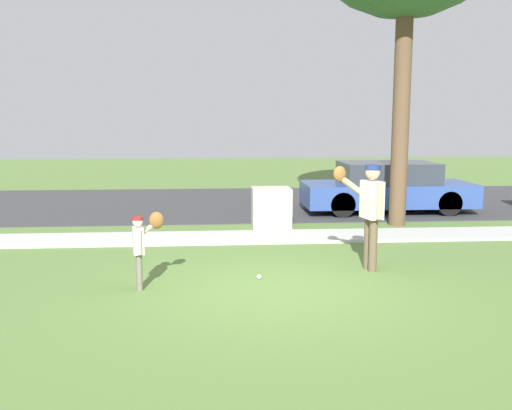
{
  "coord_description": "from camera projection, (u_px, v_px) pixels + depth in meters",
  "views": [
    {
      "loc": [
        -0.89,
        -8.03,
        2.53
      ],
      "look_at": [
        -0.15,
        1.77,
        1.0
      ],
      "focal_mm": 39.57,
      "sensor_mm": 36.0,
      "label": 1
    }
  ],
  "objects": [
    {
      "name": "parked_wagon_blue",
      "position": [
        387.0,
        188.0,
        15.16
      ],
      "size": [
        4.5,
        1.8,
        1.33
      ],
      "color": "#2D478C",
      "rests_on": "road_surface"
    },
    {
      "name": "sidewalk_strip",
      "position": [
        257.0,
        237.0,
        11.91
      ],
      "size": [
        36.0,
        1.2,
        0.06
      ],
      "primitive_type": "cube",
      "color": "#B2B2AD",
      "rests_on": "ground"
    },
    {
      "name": "baseball",
      "position": [
        259.0,
        277.0,
        8.9
      ],
      "size": [
        0.07,
        0.07,
        0.07
      ],
      "primitive_type": "sphere",
      "color": "white",
      "rests_on": "ground"
    },
    {
      "name": "person_adult",
      "position": [
        369.0,
        205.0,
        9.29
      ],
      "size": [
        0.8,
        0.61,
        1.76
      ],
      "rotation": [
        0.0,
        0.0,
        -2.93
      ],
      "color": "brown",
      "rests_on": "ground"
    },
    {
      "name": "ground_plane",
      "position": [
        257.0,
        239.0,
        11.82
      ],
      "size": [
        48.0,
        48.0,
        0.0
      ],
      "primitive_type": "plane",
      "color": "#567538"
    },
    {
      "name": "road_surface",
      "position": [
        244.0,
        203.0,
        16.84
      ],
      "size": [
        36.0,
        6.8,
        0.02
      ],
      "primitive_type": "cube",
      "color": "#38383A",
      "rests_on": "ground"
    },
    {
      "name": "person_child",
      "position": [
        143.0,
        240.0,
        8.32
      ],
      "size": [
        0.47,
        0.5,
        1.13
      ],
      "rotation": [
        0.0,
        0.0,
        0.22
      ],
      "color": "#6B6656",
      "rests_on": "ground"
    },
    {
      "name": "utility_cabinet",
      "position": [
        271.0,
        207.0,
        13.19
      ],
      "size": [
        0.89,
        0.79,
        0.91
      ],
      "primitive_type": "cube",
      "color": "beige",
      "rests_on": "ground"
    }
  ]
}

